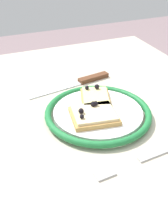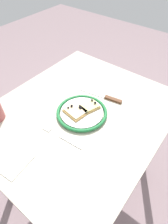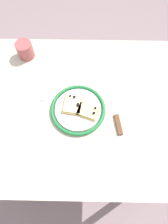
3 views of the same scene
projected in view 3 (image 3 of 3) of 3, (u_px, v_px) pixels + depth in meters
name	position (u px, v px, depth m)	size (l,w,h in m)	color
ground_plane	(81.00, 147.00, 1.56)	(6.00, 6.00, 0.00)	gray
dining_table	(79.00, 116.00, 0.96)	(0.91, 0.76, 0.77)	#BCB29E
plate	(79.00, 109.00, 0.84)	(0.24, 0.24, 0.02)	white
pizza_slice_near	(73.00, 104.00, 0.83)	(0.10, 0.11, 0.03)	tan
pizza_slice_far	(88.00, 111.00, 0.82)	(0.11, 0.09, 0.03)	tan
knife	(117.00, 118.00, 0.83)	(0.06, 0.24, 0.01)	silver
fork	(41.00, 113.00, 0.84)	(0.03, 0.20, 0.00)	#B7B7B7
cup	(25.00, 50.00, 0.93)	(0.08, 0.08, 0.08)	#A54C4C
napkin	(0.00, 95.00, 0.87)	(0.13, 0.15, 0.00)	white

